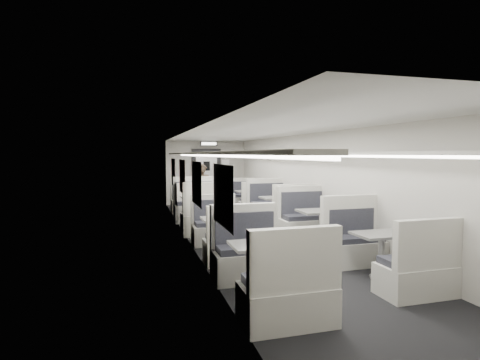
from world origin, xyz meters
TOP-DOWN VIEW (x-y plane):
  - room at (0.00, 0.00)m, footprint 3.24×12.24m
  - booth_left_a at (-1.00, 3.33)m, footprint 1.01×2.04m
  - booth_left_b at (-1.00, 1.52)m, footprint 1.16×2.35m
  - booth_left_c at (-1.00, -1.08)m, footprint 0.96×1.95m
  - booth_left_d at (-1.00, -3.48)m, footprint 1.05×2.12m
  - booth_right_a at (1.00, 3.75)m, footprint 0.97×1.98m
  - booth_right_b at (1.00, 1.03)m, footprint 1.11×2.25m
  - booth_right_c at (1.00, -1.30)m, footprint 1.10×2.22m
  - booth_right_d at (1.00, -3.21)m, footprint 0.99×2.01m
  - passenger at (-0.63, 3.18)m, footprint 0.61×0.43m
  - window_a at (-1.49, 3.40)m, footprint 0.02×1.18m
  - window_b at (-1.49, 1.20)m, footprint 0.02×1.18m
  - window_c at (-1.49, -1.00)m, footprint 0.02×1.18m
  - window_d at (-1.49, -3.20)m, footprint 0.02×1.18m
  - luggage_rack_left at (-1.24, -0.30)m, footprint 0.46×10.40m
  - luggage_rack_right at (1.24, -0.30)m, footprint 0.46×10.40m
  - vestibule_door at (0.00, 5.93)m, footprint 1.10×0.13m
  - exit_sign at (0.00, 5.44)m, footprint 0.62×0.12m
  - wall_notice at (0.75, 5.92)m, footprint 0.32×0.02m

SIDE VIEW (x-z plane):
  - booth_left_c at x=-1.00m, z-range -0.17..0.87m
  - booth_right_a at x=1.00m, z-range -0.17..0.88m
  - booth_right_d at x=1.00m, z-range -0.18..0.90m
  - booth_left_a at x=-1.00m, z-range -0.18..0.91m
  - booth_left_d at x=-1.00m, z-range -0.19..0.95m
  - booth_right_c at x=1.00m, z-range -0.20..0.99m
  - booth_right_b at x=1.00m, z-range -0.20..1.00m
  - booth_left_b at x=-1.00m, z-range -0.21..1.05m
  - passenger at x=-0.63m, z-range 0.00..1.60m
  - vestibule_door at x=0.00m, z-range -0.01..2.09m
  - room at x=0.00m, z-range -0.12..2.52m
  - window_a at x=-1.49m, z-range 0.93..1.77m
  - window_b at x=-1.49m, z-range 0.93..1.77m
  - window_c at x=-1.49m, z-range 0.93..1.77m
  - window_d at x=-1.49m, z-range 0.93..1.77m
  - wall_notice at x=0.75m, z-range 1.30..1.70m
  - luggage_rack_left at x=-1.24m, z-range 1.87..1.96m
  - luggage_rack_right at x=1.24m, z-range 1.87..1.96m
  - exit_sign at x=0.00m, z-range 2.20..2.36m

